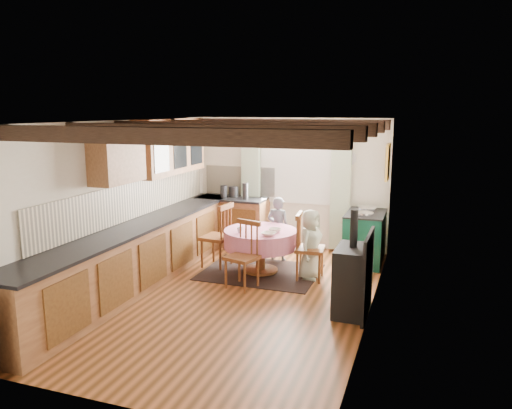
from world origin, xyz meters
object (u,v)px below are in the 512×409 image
at_px(dining_table, 261,251).
at_px(child_right, 310,244).
at_px(aga_range, 365,237).
at_px(child_far, 278,229).
at_px(cup, 240,230).
at_px(chair_left, 216,235).
at_px(chair_near, 242,255).
at_px(cast_iron_stove, 353,262).
at_px(chair_right, 310,247).

xyz_separation_m(dining_table, child_right, (0.80, -0.01, 0.19)).
distance_m(aga_range, child_right, 1.27).
bearing_deg(child_far, cup, 79.33).
relative_size(child_far, cup, 12.10).
distance_m(child_far, child_right, 1.05).
distance_m(dining_table, cup, 0.53).
distance_m(chair_left, cup, 0.68).
distance_m(dining_table, chair_near, 0.74).
bearing_deg(child_far, chair_near, 92.40).
height_order(dining_table, child_far, child_far).
relative_size(cast_iron_stove, child_far, 1.22).
height_order(aga_range, child_far, child_far).
bearing_deg(chair_left, cast_iron_stove, 70.23).
bearing_deg(cup, chair_near, -65.72).
xyz_separation_m(chair_near, chair_right, (0.84, 0.69, 0.02)).
relative_size(aga_range, child_far, 0.87).
distance_m(aga_range, cast_iron_stove, 2.19).
height_order(dining_table, child_right, child_right).
bearing_deg(aga_range, child_right, -122.78).
xyz_separation_m(dining_table, chair_left, (-0.79, 0.08, 0.18)).
height_order(dining_table, cast_iron_stove, cast_iron_stove).
height_order(cast_iron_stove, child_right, cast_iron_stove).
bearing_deg(aga_range, chair_left, -156.84).
xyz_separation_m(dining_table, aga_range, (1.48, 1.05, 0.10)).
distance_m(chair_right, child_right, 0.04).
height_order(dining_table, chair_right, chair_right).
height_order(chair_near, aga_range, chair_near).
height_order(chair_near, cast_iron_stove, cast_iron_stove).
relative_size(chair_near, child_far, 0.89).
height_order(chair_left, child_right, child_right).
bearing_deg(chair_right, cup, 96.82).
bearing_deg(child_right, chair_left, 97.02).
height_order(chair_near, chair_right, chair_right).
bearing_deg(chair_near, dining_table, 102.82).
bearing_deg(cup, cast_iron_stove, -24.84).
height_order(child_far, child_right, child_far).
xyz_separation_m(aga_range, cup, (-1.73, -1.32, 0.29)).
bearing_deg(chair_right, child_right, 2.87).
height_order(chair_right, child_right, child_right).
xyz_separation_m(chair_right, cast_iron_stove, (0.79, -1.08, 0.16)).
bearing_deg(cast_iron_stove, child_far, 129.46).
bearing_deg(chair_left, child_far, 134.59).
bearing_deg(chair_near, child_right, 56.40).
distance_m(chair_near, chair_right, 1.09).
distance_m(child_right, cup, 1.10).
bearing_deg(cast_iron_stove, child_right, 125.63).
distance_m(dining_table, cast_iron_stove, 1.97).
xyz_separation_m(chair_right, child_right, (-0.00, 0.02, 0.03)).
bearing_deg(chair_right, cast_iron_stove, -149.60).
height_order(cast_iron_stove, child_far, cast_iron_stove).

